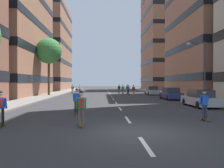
{
  "coord_description": "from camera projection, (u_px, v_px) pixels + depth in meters",
  "views": [
    {
      "loc": [
        -1.51,
        -9.12,
        2.18
      ],
      "look_at": [
        0.0,
        21.92,
        1.94
      ],
      "focal_mm": 33.53,
      "sensor_mm": 36.0,
      "label": 1
    }
  ],
  "objects": [
    {
      "name": "ground_plane",
      "position": [
        110.0,
        95.0,
        36.55
      ],
      "size": [
        164.26,
        164.26,
        0.0
      ],
      "primitive_type": "plane",
      "color": "#333335"
    },
    {
      "name": "sidewalk_left",
      "position": [
        56.0,
        94.0,
        39.47
      ],
      "size": [
        3.3,
        75.29,
        0.14
      ],
      "primitive_type": "cube",
      "color": "gray",
      "rests_on": "ground_plane"
    },
    {
      "name": "sidewalk_right",
      "position": [
        162.0,
        93.0,
        40.46
      ],
      "size": [
        3.3,
        75.29,
        0.14
      ],
      "primitive_type": "cube",
      "color": "gray",
      "rests_on": "ground_plane"
    },
    {
      "name": "lane_markings",
      "position": [
        110.0,
        95.0,
        37.17
      ],
      "size": [
        0.16,
        62.2,
        0.01
      ],
      "color": "silver",
      "rests_on": "ground_plane"
    },
    {
      "name": "building_left_far",
      "position": [
        44.0,
        47.0,
        61.26
      ],
      "size": [
        13.26,
        19.85,
        24.67
      ],
      "color": "#9E6B51",
      "rests_on": "ground_plane"
    },
    {
      "name": "building_right_mid",
      "position": [
        217.0,
        22.0,
        35.99
      ],
      "size": [
        13.26,
        16.81,
        24.97
      ],
      "color": "#9E6B51",
      "rests_on": "ground_plane"
    },
    {
      "name": "building_right_far",
      "position": [
        168.0,
        31.0,
        63.0
      ],
      "size": [
        13.26,
        17.16,
        35.13
      ],
      "color": "#9E6B51",
      "rests_on": "ground_plane"
    },
    {
      "name": "parked_car_near",
      "position": [
        152.0,
        91.0,
        36.77
      ],
      "size": [
        1.82,
        4.4,
        1.52
      ],
      "color": "#B2B7BF",
      "rests_on": "ground_plane"
    },
    {
      "name": "parked_car_mid",
      "position": [
        200.0,
        99.0,
        18.73
      ],
      "size": [
        1.82,
        4.4,
        1.52
      ],
      "color": "#B2B7BF",
      "rests_on": "ground_plane"
    },
    {
      "name": "parked_car_far",
      "position": [
        171.0,
        94.0,
        26.71
      ],
      "size": [
        1.82,
        4.4,
        1.52
      ],
      "color": "navy",
      "rests_on": "ground_plane"
    },
    {
      "name": "street_tree_near",
      "position": [
        49.0,
        51.0,
        33.95
      ],
      "size": [
        4.16,
        4.16,
        9.23
      ],
      "color": "#4C3823",
      "rests_on": "sidewalk_left"
    },
    {
      "name": "streetlamp_right",
      "position": [
        201.0,
        65.0,
        22.94
      ],
      "size": [
        2.13,
        0.3,
        6.5
      ],
      "color": "#3F3F44",
      "rests_on": "sidewalk_right"
    },
    {
      "name": "skater_0",
      "position": [
        77.0,
        100.0,
        14.29
      ],
      "size": [
        0.55,
        0.92,
        1.78
      ],
      "color": "brown",
      "rests_on": "ground_plane"
    },
    {
      "name": "skater_1",
      "position": [
        1.0,
        106.0,
        10.31
      ],
      "size": [
        0.55,
        0.91,
        1.78
      ],
      "color": "brown",
      "rests_on": "ground_plane"
    },
    {
      "name": "skater_2",
      "position": [
        119.0,
        88.0,
        41.79
      ],
      "size": [
        0.57,
        0.92,
        1.78
      ],
      "color": "brown",
      "rests_on": "ground_plane"
    },
    {
      "name": "skater_3",
      "position": [
        80.0,
        89.0,
        38.42
      ],
      "size": [
        0.56,
        0.92,
        1.78
      ],
      "color": "brown",
      "rests_on": "ground_plane"
    },
    {
      "name": "skater_4",
      "position": [
        127.0,
        88.0,
        41.48
      ],
      "size": [
        0.57,
        0.92,
        1.78
      ],
      "color": "brown",
      "rests_on": "ground_plane"
    },
    {
      "name": "skater_5",
      "position": [
        204.0,
        103.0,
        11.88
      ],
      "size": [
        0.54,
        0.91,
        1.78
      ],
      "color": "brown",
      "rests_on": "ground_plane"
    },
    {
      "name": "skater_6",
      "position": [
        72.0,
        88.0,
        39.97
      ],
      "size": [
        0.57,
        0.92,
        1.78
      ],
      "color": "brown",
      "rests_on": "ground_plane"
    },
    {
      "name": "skater_7",
      "position": [
        134.0,
        90.0,
        32.98
      ],
      "size": [
        0.57,
        0.92,
        1.78
      ],
      "color": "brown",
      "rests_on": "ground_plane"
    },
    {
      "name": "skater_8",
      "position": [
        128.0,
        89.0,
        36.73
      ],
      "size": [
        0.54,
        0.91,
        1.78
      ],
      "color": "brown",
      "rests_on": "ground_plane"
    },
    {
      "name": "skater_9",
      "position": [
        81.0,
        106.0,
        10.34
      ],
      "size": [
        0.55,
        0.92,
        1.78
      ],
      "color": "brown",
      "rests_on": "ground_plane"
    },
    {
      "name": "skater_10",
      "position": [
        123.0,
        89.0,
        39.52
      ],
      "size": [
        0.55,
        0.91,
        1.78
      ],
      "color": "brown",
      "rests_on": "ground_plane"
    }
  ]
}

